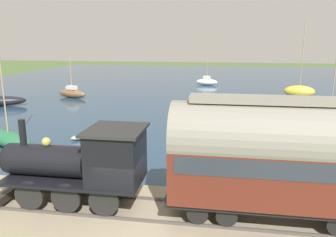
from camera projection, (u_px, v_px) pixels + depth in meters
The scene contains 13 objects.
ground_plane at pixel (132, 226), 12.42m from camera, with size 200.00×200.00×0.00m, color #476033.
harbor_water at pixel (201, 84), 53.83m from camera, with size 80.00×80.00×0.01m.
rail_embankment at pixel (136, 214), 12.91m from camera, with size 4.47×56.00×0.52m.
steam_locomotive at pixel (85, 161), 12.73m from camera, with size 2.31×6.01×3.35m.
passenger_coach at pixel (281, 155), 11.46m from camera, with size 2.47×8.12×4.50m.
sailboat_green at pixel (9, 138), 21.72m from camera, with size 3.88×5.21×9.39m.
sailboat_yellow at pixel (299, 91), 40.75m from camera, with size 1.89×3.80×9.60m.
sailboat_white at pixel (207, 81), 52.16m from camera, with size 2.21×3.71×7.70m.
sailboat_brown at pixel (72, 93), 40.51m from camera, with size 2.59×4.42×5.40m.
sailboat_blue at pixel (330, 112), 29.91m from camera, with size 3.92×4.69×8.24m.
rowboat_off_pier at pixel (194, 177), 16.41m from camera, with size 1.27×2.39×0.36m.
rowboat_far_out at pixel (85, 136), 23.47m from camera, with size 2.01×2.10×0.37m.
rowboat_mid_harbor at pixel (266, 160), 18.68m from camera, with size 1.69×2.81×0.44m.
Camera 1 is at (-10.79, -3.09, 6.84)m, focal length 35.00 mm.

